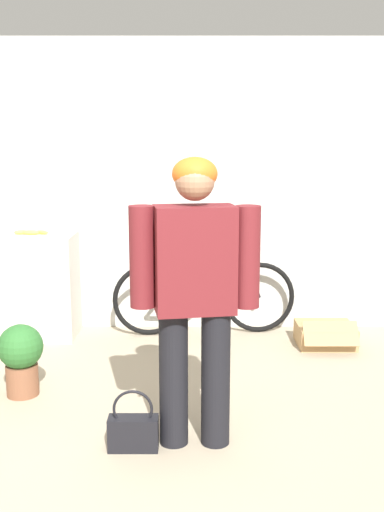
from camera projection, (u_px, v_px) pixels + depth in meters
The scene contains 8 objects.
wall_back at pixel (160, 188), 5.40m from camera, with size 8.00×0.07×2.60m.
side_shelf at pixel (21, 286), 5.27m from camera, with size 0.92×0.48×0.91m.
person at pixel (192, 285), 3.30m from camera, with size 0.72×0.30×1.64m.
bicycle at pixel (202, 296), 5.36m from camera, with size 1.64×0.46×0.72m.
banana at pixel (28, 232), 5.19m from camera, with size 0.31×0.09×0.04m.
handbag at pixel (131, 431), 3.38m from camera, with size 0.28×0.11×0.36m.
cardboard_box at pixel (322, 335), 5.11m from camera, with size 0.47×0.48×0.26m.
potted_plant at pixel (18, 356), 4.07m from camera, with size 0.31×0.31×0.50m.
Camera 1 is at (0.27, -2.48, 1.74)m, focal length 42.00 mm.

